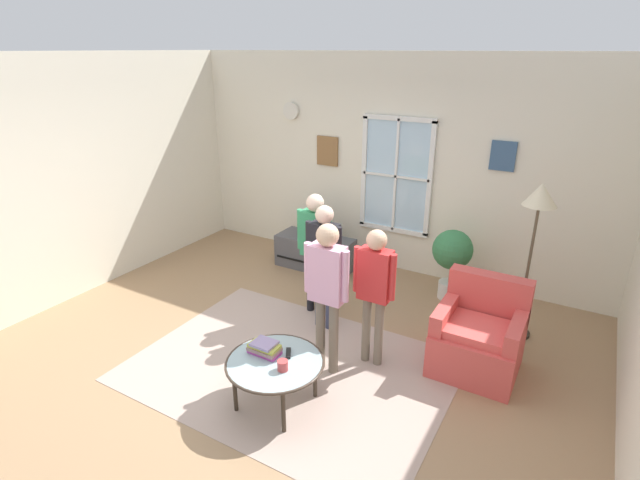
{
  "coord_description": "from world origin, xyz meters",
  "views": [
    {
      "loc": [
        2.36,
        -3.18,
        2.85
      ],
      "look_at": [
        0.15,
        0.63,
        1.09
      ],
      "focal_mm": 27.14,
      "sensor_mm": 36.0,
      "label": 1
    }
  ],
  "objects_px": {
    "tv_stand": "(315,252)",
    "armchair": "(479,337)",
    "coffee_table": "(275,364)",
    "person_pink_shirt": "(327,282)",
    "cup": "(283,365)",
    "book_stack": "(264,348)",
    "remote_near_books": "(288,353)",
    "television": "(315,225)",
    "person_red_shirt": "(375,283)",
    "potted_plant_by_window": "(452,254)",
    "floor_lamp": "(538,211)",
    "person_black_shirt": "(324,253)",
    "person_green_shirt": "(315,241)"
  },
  "relations": [
    {
      "from": "tv_stand",
      "to": "floor_lamp",
      "type": "bearing_deg",
      "value": -7.8
    },
    {
      "from": "book_stack",
      "to": "remote_near_books",
      "type": "bearing_deg",
      "value": 26.16
    },
    {
      "from": "armchair",
      "to": "person_green_shirt",
      "type": "distance_m",
      "value": 1.94
    },
    {
      "from": "cup",
      "to": "person_green_shirt",
      "type": "bearing_deg",
      "value": 111.78
    },
    {
      "from": "tv_stand",
      "to": "floor_lamp",
      "type": "distance_m",
      "value": 2.99
    },
    {
      "from": "person_pink_shirt",
      "to": "tv_stand",
      "type": "bearing_deg",
      "value": 123.4
    },
    {
      "from": "book_stack",
      "to": "person_pink_shirt",
      "type": "bearing_deg",
      "value": 64.14
    },
    {
      "from": "television",
      "to": "person_green_shirt",
      "type": "distance_m",
      "value": 1.25
    },
    {
      "from": "remote_near_books",
      "to": "cup",
      "type": "bearing_deg",
      "value": -68.16
    },
    {
      "from": "person_red_shirt",
      "to": "person_green_shirt",
      "type": "relative_size",
      "value": 0.97
    },
    {
      "from": "tv_stand",
      "to": "floor_lamp",
      "type": "height_order",
      "value": "floor_lamp"
    },
    {
      "from": "tv_stand",
      "to": "person_green_shirt",
      "type": "relative_size",
      "value": 0.75
    },
    {
      "from": "tv_stand",
      "to": "book_stack",
      "type": "relative_size",
      "value": 3.89
    },
    {
      "from": "book_stack",
      "to": "cup",
      "type": "relative_size",
      "value": 3.07
    },
    {
      "from": "book_stack",
      "to": "person_green_shirt",
      "type": "height_order",
      "value": "person_green_shirt"
    },
    {
      "from": "person_pink_shirt",
      "to": "person_red_shirt",
      "type": "height_order",
      "value": "person_pink_shirt"
    },
    {
      "from": "coffee_table",
      "to": "floor_lamp",
      "type": "relative_size",
      "value": 0.5
    },
    {
      "from": "coffee_table",
      "to": "person_pink_shirt",
      "type": "height_order",
      "value": "person_pink_shirt"
    },
    {
      "from": "person_black_shirt",
      "to": "potted_plant_by_window",
      "type": "relative_size",
      "value": 1.59
    },
    {
      "from": "floor_lamp",
      "to": "tv_stand",
      "type": "bearing_deg",
      "value": 172.2
    },
    {
      "from": "tv_stand",
      "to": "remote_near_books",
      "type": "bearing_deg",
      "value": -64.14
    },
    {
      "from": "tv_stand",
      "to": "remote_near_books",
      "type": "height_order",
      "value": "remote_near_books"
    },
    {
      "from": "coffee_table",
      "to": "cup",
      "type": "height_order",
      "value": "cup"
    },
    {
      "from": "coffee_table",
      "to": "person_black_shirt",
      "type": "bearing_deg",
      "value": 101.48
    },
    {
      "from": "armchair",
      "to": "person_green_shirt",
      "type": "relative_size",
      "value": 0.62
    },
    {
      "from": "television",
      "to": "cup",
      "type": "height_order",
      "value": "television"
    },
    {
      "from": "tv_stand",
      "to": "coffee_table",
      "type": "height_order",
      "value": "tv_stand"
    },
    {
      "from": "tv_stand",
      "to": "cup",
      "type": "height_order",
      "value": "cup"
    },
    {
      "from": "cup",
      "to": "coffee_table",
      "type": "bearing_deg",
      "value": 153.43
    },
    {
      "from": "tv_stand",
      "to": "cup",
      "type": "xyz_separation_m",
      "value": [
        1.25,
        -2.62,
        0.25
      ]
    },
    {
      "from": "cup",
      "to": "person_pink_shirt",
      "type": "relative_size",
      "value": 0.06
    },
    {
      "from": "cup",
      "to": "floor_lamp",
      "type": "height_order",
      "value": "floor_lamp"
    },
    {
      "from": "cup",
      "to": "person_green_shirt",
      "type": "xyz_separation_m",
      "value": [
        -0.63,
        1.57,
        0.41
      ]
    },
    {
      "from": "person_black_shirt",
      "to": "tv_stand",
      "type": "bearing_deg",
      "value": 124.29
    },
    {
      "from": "television",
      "to": "person_red_shirt",
      "type": "relative_size",
      "value": 0.36
    },
    {
      "from": "book_stack",
      "to": "person_red_shirt",
      "type": "distance_m",
      "value": 1.14
    },
    {
      "from": "television",
      "to": "book_stack",
      "type": "bearing_deg",
      "value": -68.44
    },
    {
      "from": "cup",
      "to": "tv_stand",
      "type": "bearing_deg",
      "value": 115.56
    },
    {
      "from": "coffee_table",
      "to": "person_red_shirt",
      "type": "bearing_deg",
      "value": 64.43
    },
    {
      "from": "remote_near_books",
      "to": "person_black_shirt",
      "type": "xyz_separation_m",
      "value": [
        -0.3,
        1.14,
        0.43
      ]
    },
    {
      "from": "cup",
      "to": "remote_near_books",
      "type": "height_order",
      "value": "cup"
    },
    {
      "from": "tv_stand",
      "to": "armchair",
      "type": "bearing_deg",
      "value": -25.37
    },
    {
      "from": "television",
      "to": "armchair",
      "type": "relative_size",
      "value": 0.57
    },
    {
      "from": "tv_stand",
      "to": "armchair",
      "type": "xyz_separation_m",
      "value": [
        2.48,
        -1.18,
        0.1
      ]
    },
    {
      "from": "person_red_shirt",
      "to": "potted_plant_by_window",
      "type": "bearing_deg",
      "value": 80.84
    },
    {
      "from": "armchair",
      "to": "person_black_shirt",
      "type": "xyz_separation_m",
      "value": [
        -1.61,
        -0.1,
        0.54
      ]
    },
    {
      "from": "person_black_shirt",
      "to": "armchair",
      "type": "bearing_deg",
      "value": 3.61
    },
    {
      "from": "tv_stand",
      "to": "book_stack",
      "type": "height_order",
      "value": "book_stack"
    },
    {
      "from": "person_red_shirt",
      "to": "television",
      "type": "bearing_deg",
      "value": 134.7
    },
    {
      "from": "remote_near_books",
      "to": "person_pink_shirt",
      "type": "bearing_deg",
      "value": 78.58
    }
  ]
}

